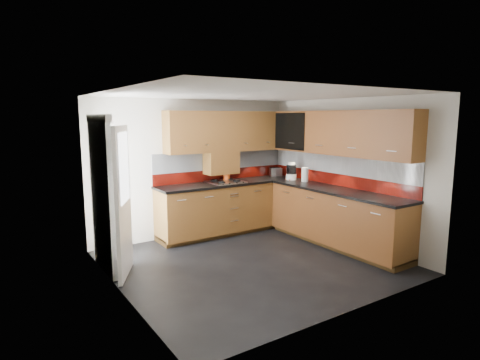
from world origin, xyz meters
TOP-DOWN VIEW (x-y plane):
  - room at (0.00, 0.00)m, footprint 4.00×3.80m
  - base_cabinets at (1.07, 0.72)m, footprint 2.70×3.20m
  - countertop at (1.05, 0.70)m, footprint 2.72×3.22m
  - backsplash at (1.28, 0.93)m, footprint 2.70×3.20m
  - upper_cabinets at (1.23, 0.78)m, footprint 2.50×3.20m
  - extractor_hood at (0.45, 1.64)m, footprint 0.60×0.33m
  - glass_cabinet at (1.71, 1.07)m, footprint 0.32×0.80m
  - back_door at (-1.78, 0.75)m, footprint 0.42×1.19m
  - gas_hob at (0.45, 1.47)m, footprint 0.61×0.53m
  - utensil_pot at (0.56, 1.63)m, footprint 0.12×0.12m
  - toaster at (1.69, 1.62)m, footprint 0.27×0.22m
  - food_processor at (1.64, 1.08)m, footprint 0.20×0.20m
  - paper_towel at (1.69, 0.77)m, footprint 0.14×0.14m
  - orange_cloth at (1.63, 1.08)m, footprint 0.16×0.14m

SIDE VIEW (x-z plane):
  - base_cabinets at x=1.07m, z-range -0.04..0.91m
  - countertop at x=1.05m, z-range 0.90..0.94m
  - orange_cloth at x=1.63m, z-range 0.94..0.96m
  - gas_hob at x=0.45m, z-range 0.93..0.98m
  - toaster at x=1.69m, z-range 0.94..1.11m
  - back_door at x=-1.78m, z-range 0.01..2.05m
  - utensil_pot at x=0.56m, z-range 0.82..1.25m
  - paper_towel at x=1.69m, z-range 0.94..1.20m
  - food_processor at x=1.64m, z-range 0.93..1.25m
  - backsplash at x=1.28m, z-range 0.94..1.48m
  - extractor_hood at x=0.45m, z-range 1.08..1.48m
  - room at x=0.00m, z-range 0.18..2.82m
  - upper_cabinets at x=1.23m, z-range 1.48..2.20m
  - glass_cabinet at x=1.71m, z-range 1.54..2.20m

